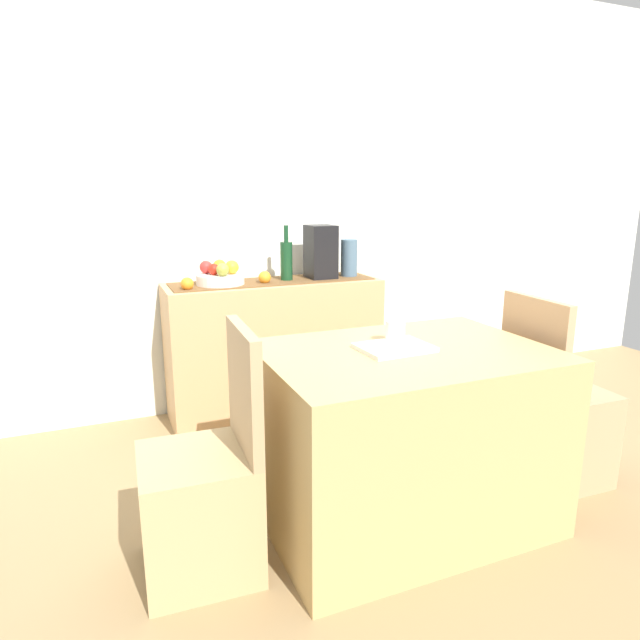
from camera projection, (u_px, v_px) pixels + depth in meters
name	position (u px, v px, depth m)	size (l,w,h in m)	color
ground_plane	(360.00, 479.00, 2.64)	(6.40, 6.40, 0.02)	#9C7F55
room_wall_rear	(278.00, 191.00, 3.39)	(6.40, 0.06, 2.70)	silver
sideboard_console	(275.00, 348.00, 3.32)	(1.28, 0.42, 0.83)	tan
table_runner	(273.00, 281.00, 3.23)	(1.20, 0.32, 0.01)	brown
fruit_bowl	(220.00, 279.00, 3.10)	(0.27, 0.27, 0.06)	white
apple_left	(214.00, 269.00, 3.06)	(0.06, 0.06, 0.06)	red
apple_upper	(232.00, 267.00, 3.09)	(0.08, 0.08, 0.08)	gold
apple_right	(206.00, 267.00, 3.11)	(0.07, 0.07, 0.07)	red
apple_rear	(220.00, 266.00, 3.15)	(0.08, 0.08, 0.08)	gold
apple_center	(223.00, 270.00, 3.01)	(0.07, 0.07, 0.07)	#989B3D
wine_bottle	(286.00, 260.00, 3.23)	(0.07, 0.07, 0.33)	#164022
coffee_maker	(321.00, 252.00, 3.30)	(0.16, 0.18, 0.32)	black
ceramic_vase	(349.00, 258.00, 3.39)	(0.10, 0.10, 0.23)	slate
orange_loose_far	(265.00, 277.00, 3.15)	(0.07, 0.07, 0.07)	orange
orange_loose_mid	(187.00, 284.00, 2.94)	(0.07, 0.07, 0.07)	orange
dining_table	(403.00, 436.00, 2.24)	(1.13, 0.80, 0.74)	tan
open_book	(394.00, 348.00, 2.16)	(0.28, 0.21, 0.02)	white
coffee_cup	(395.00, 332.00, 2.23)	(0.08, 0.08, 0.10)	silver
chair_near_window	(203.00, 501.00, 1.96)	(0.42, 0.42, 0.90)	tan
chair_by_corner	(554.00, 426.00, 2.58)	(0.41, 0.41, 0.90)	tan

